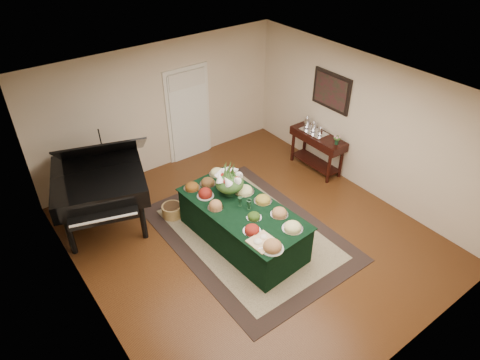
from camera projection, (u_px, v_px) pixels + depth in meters
ground at (250, 236)px, 7.62m from camera, size 6.00×6.00×0.00m
area_rug at (248, 233)px, 7.67m from camera, size 2.57×3.59×0.01m
kitchen_doorway at (189, 115)px, 9.27m from camera, size 1.05×0.07×2.10m
buffet_table at (242, 224)px, 7.31m from camera, size 1.26×2.40×0.74m
food_platters at (241, 203)px, 7.12m from camera, size 1.07×2.43×0.14m
cutting_board at (262, 240)px, 6.40m from camera, size 0.40×0.40×0.10m
green_goblets at (246, 203)px, 7.04m from camera, size 0.17×0.22×0.18m
floral_centerpiece at (229, 180)px, 7.23m from camera, size 0.51×0.51×0.51m
grand_piano at (99, 180)px, 7.40m from camera, size 2.04×2.16×1.86m
wicker_basket at (172, 211)px, 8.01m from camera, size 0.38×0.38×0.24m
mahogany_sideboard at (318, 142)px, 9.05m from camera, size 0.45×1.28×0.84m
tea_service at (313, 126)px, 8.99m from camera, size 0.34×0.58×0.30m
pink_bouquet at (337, 138)px, 8.54m from camera, size 0.16×0.16×0.21m
wall_painting at (331, 91)px, 8.53m from camera, size 0.05×0.95×0.75m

